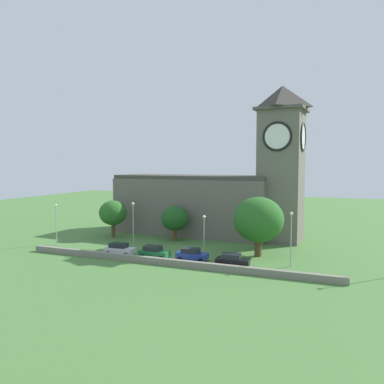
{
  "coord_description": "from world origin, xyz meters",
  "views": [
    {
      "loc": [
        21.89,
        -49.51,
        13.7
      ],
      "look_at": [
        -1.05,
        7.7,
        9.15
      ],
      "focal_mm": 35.61,
      "sensor_mm": 36.0,
      "label": 1
    }
  ],
  "objects": [
    {
      "name": "streetlamp_west_end",
      "position": [
        -23.12,
        1.02,
        4.67
      ],
      "size": [
        0.44,
        0.44,
        7.0
      ],
      "color": "#9EA0A5",
      "rests_on": "ground"
    },
    {
      "name": "car_black",
      "position": [
        8.36,
        -1.38,
        0.91
      ],
      "size": [
        4.6,
        2.57,
        1.8
      ],
      "color": "black",
      "rests_on": "ground"
    },
    {
      "name": "streetlamp_east_mid",
      "position": [
        15.55,
        1.61,
        4.91
      ],
      "size": [
        0.44,
        0.44,
        7.41
      ],
      "color": "#9EA0A5",
      "rests_on": "ground"
    },
    {
      "name": "car_green",
      "position": [
        -3.46,
        -1.14,
        0.95
      ],
      "size": [
        4.41,
        2.23,
        1.88
      ],
      "color": "#1E6B38",
      "rests_on": "ground"
    },
    {
      "name": "car_white",
      "position": [
        -9.26,
        -1.13,
        0.91
      ],
      "size": [
        4.69,
        2.22,
        1.8
      ],
      "color": "silver",
      "rests_on": "ground"
    },
    {
      "name": "streetlamp_central",
      "position": [
        3.1,
        2.04,
        4.24
      ],
      "size": [
        0.44,
        0.44,
        6.25
      ],
      "color": "#9EA0A5",
      "rests_on": "ground"
    },
    {
      "name": "tree_churchyard",
      "position": [
        -17.95,
        10.25,
        4.59
      ],
      "size": [
        5.1,
        5.1,
        6.93
      ],
      "color": "brown",
      "rests_on": "ground"
    },
    {
      "name": "tree_by_tower",
      "position": [
        -6.1,
        12.01,
        3.98
      ],
      "size": [
        4.91,
        4.91,
        6.21
      ],
      "color": "brown",
      "rests_on": "ground"
    },
    {
      "name": "tree_riverside_east",
      "position": [
        10.25,
        5.9,
        5.48
      ],
      "size": [
        7.45,
        7.45,
        8.87
      ],
      "color": "brown",
      "rests_on": "ground"
    },
    {
      "name": "car_blue",
      "position": [
        2.1,
        -0.28,
        0.92
      ],
      "size": [
        4.53,
        2.25,
        1.81
      ],
      "color": "#233D9E",
      "rests_on": "ground"
    },
    {
      "name": "quay_barrier",
      "position": [
        0.0,
        -3.72,
        0.44
      ],
      "size": [
        45.53,
        0.7,
        0.88
      ],
      "primitive_type": "cube",
      "color": "gray",
      "rests_on": "ground"
    },
    {
      "name": "church",
      "position": [
        -0.8,
        19.53,
        8.07
      ],
      "size": [
        37.13,
        11.99,
        27.31
      ],
      "color": "#666056",
      "rests_on": "ground"
    },
    {
      "name": "ground_plane",
      "position": [
        0.0,
        15.0,
        0.0
      ],
      "size": [
        200.0,
        200.0,
        0.0
      ],
      "primitive_type": "plane",
      "color": "#477538"
    },
    {
      "name": "streetlamp_west_mid",
      "position": [
        -8.58,
        1.74,
        5.1
      ],
      "size": [
        0.44,
        0.44,
        7.75
      ],
      "color": "#9EA0A5",
      "rests_on": "ground"
    }
  ]
}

